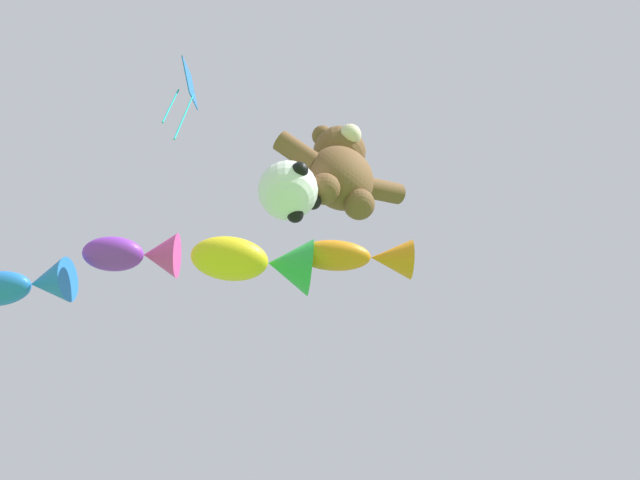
% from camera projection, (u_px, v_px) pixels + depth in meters
% --- Properties ---
extents(teddy_bear_kite, '(2.40, 1.06, 2.43)m').
position_uv_depth(teddy_bear_kite, '(341.00, 169.00, 11.84)').
color(teddy_bear_kite, brown).
extents(soccer_ball_kite, '(1.00, 1.00, 0.92)m').
position_uv_depth(soccer_ball_kite, '(289.00, 191.00, 10.67)').
color(soccer_ball_kite, white).
extents(fish_kite_tangerine, '(2.48, 1.62, 0.83)m').
position_uv_depth(fish_kite_tangerine, '(362.00, 257.00, 14.74)').
color(fish_kite_tangerine, orange).
extents(fish_kite_goldfin, '(2.67, 1.80, 1.18)m').
position_uv_depth(fish_kite_goldfin, '(259.00, 262.00, 14.56)').
color(fish_kite_goldfin, yellow).
extents(fish_kite_violet, '(2.16, 1.61, 0.96)m').
position_uv_depth(fish_kite_violet, '(137.00, 255.00, 14.92)').
color(fish_kite_violet, purple).
extents(fish_kite_cobalt, '(2.39, 2.05, 0.96)m').
position_uv_depth(fish_kite_cobalt, '(23.00, 285.00, 14.97)').
color(fish_kite_cobalt, blue).
extents(diamond_kite, '(0.70, 0.91, 3.02)m').
position_uv_depth(diamond_kite, '(188.00, 89.00, 13.65)').
color(diamond_kite, blue).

